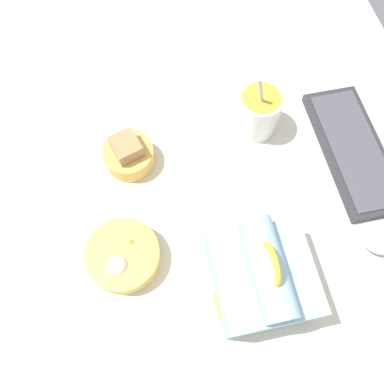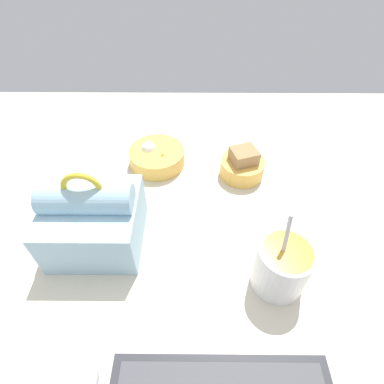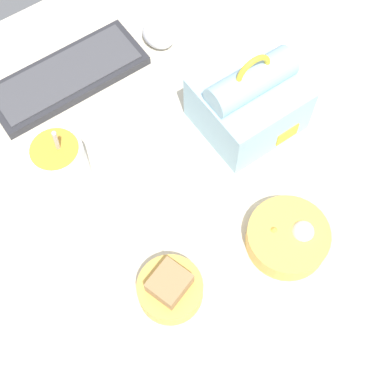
# 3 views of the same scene
# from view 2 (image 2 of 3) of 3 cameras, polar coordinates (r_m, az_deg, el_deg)

# --- Properties ---
(desk_surface) EXTENTS (1.40, 1.10, 0.02)m
(desk_surface) POSITION_cam_2_polar(r_m,az_deg,el_deg) (0.66, 1.41, -5.60)
(desk_surface) COLOR beige
(desk_surface) RESTS_ON ground
(lunch_bag) EXTENTS (0.17, 0.16, 0.18)m
(lunch_bag) POSITION_cam_2_polar(r_m,az_deg,el_deg) (0.59, -18.22, -4.90)
(lunch_bag) COLOR #9EC6DB
(lunch_bag) RESTS_ON desk_surface
(soup_cup) EXTENTS (0.09, 0.09, 0.17)m
(soup_cup) POSITION_cam_2_polar(r_m,az_deg,el_deg) (0.54, 16.71, -13.41)
(soup_cup) COLOR white
(soup_cup) RESTS_ON desk_surface
(bento_bowl_sandwich) EXTENTS (0.11, 0.11, 0.07)m
(bento_bowl_sandwich) POSITION_cam_2_polar(r_m,az_deg,el_deg) (0.73, 9.56, 4.97)
(bento_bowl_sandwich) COLOR #EAB24C
(bento_bowl_sandwich) RESTS_ON desk_surface
(bento_bowl_snacks) EXTENTS (0.14, 0.14, 0.06)m
(bento_bowl_snacks) POSITION_cam_2_polar(r_m,az_deg,el_deg) (0.76, -6.68, 6.73)
(bento_bowl_snacks) COLOR #EAB24C
(bento_bowl_snacks) RESTS_ON desk_surface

